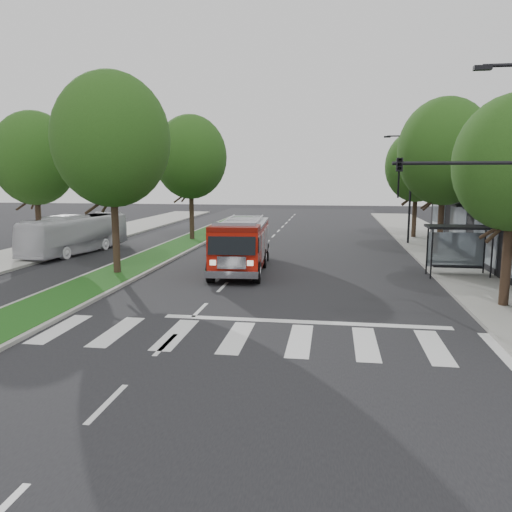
{
  "coord_description": "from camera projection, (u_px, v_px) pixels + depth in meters",
  "views": [
    {
      "loc": [
        4.89,
        -17.9,
        5.05
      ],
      "look_at": [
        1.84,
        2.11,
        1.8
      ],
      "focal_mm": 35.0,
      "sensor_mm": 36.0,
      "label": 1
    }
  ],
  "objects": [
    {
      "name": "ground",
      "position": [
        200.0,
        310.0,
        19.0
      ],
      "size": [
        140.0,
        140.0,
        0.0
      ],
      "primitive_type": "plane",
      "color": "black",
      "rests_on": "ground"
    },
    {
      "name": "sidewalk_right",
      "position": [
        473.0,
        269.0,
        26.88
      ],
      "size": [
        5.0,
        80.0,
        0.15
      ],
      "primitive_type": "cube",
      "color": "gray",
      "rests_on": "ground"
    },
    {
      "name": "sidewalk_left",
      "position": [
        15.0,
        257.0,
        30.91
      ],
      "size": [
        5.0,
        80.0,
        0.15
      ],
      "primitive_type": "cube",
      "color": "gray",
      "rests_on": "ground"
    },
    {
      "name": "median",
      "position": [
        185.0,
        243.0,
        37.45
      ],
      "size": [
        3.0,
        50.0,
        0.15
      ],
      "color": "gray",
      "rests_on": "ground"
    },
    {
      "name": "bus_shelter",
      "position": [
        459.0,
        237.0,
        24.96
      ],
      "size": [
        3.2,
        1.6,
        2.61
      ],
      "color": "black",
      "rests_on": "ground"
    },
    {
      "name": "tree_right_mid",
      "position": [
        445.0,
        152.0,
        29.92
      ],
      "size": [
        5.6,
        5.6,
        9.72
      ],
      "color": "black",
      "rests_on": "ground"
    },
    {
      "name": "tree_right_far",
      "position": [
        417.0,
        166.0,
        39.78
      ],
      "size": [
        5.0,
        5.0,
        8.73
      ],
      "color": "black",
      "rests_on": "ground"
    },
    {
      "name": "tree_median_near",
      "position": [
        111.0,
        140.0,
        24.67
      ],
      "size": [
        5.8,
        5.8,
        10.16
      ],
      "color": "black",
      "rests_on": "ground"
    },
    {
      "name": "tree_median_far",
      "position": [
        191.0,
        157.0,
        38.38
      ],
      "size": [
        5.6,
        5.6,
        9.72
      ],
      "color": "black",
      "rests_on": "ground"
    },
    {
      "name": "tree_left_mid",
      "position": [
        34.0,
        158.0,
        31.82
      ],
      "size": [
        5.2,
        5.2,
        9.16
      ],
      "color": "black",
      "rests_on": "ground"
    },
    {
      "name": "streetlight_right_near",
      "position": [
        510.0,
        191.0,
        13.41
      ],
      "size": [
        4.08,
        0.22,
        8.0
      ],
      "color": "black",
      "rests_on": "ground"
    },
    {
      "name": "streetlight_right_far",
      "position": [
        409.0,
        184.0,
        36.27
      ],
      "size": [
        2.11,
        0.2,
        8.0
      ],
      "color": "black",
      "rests_on": "ground"
    },
    {
      "name": "fire_engine",
      "position": [
        241.0,
        245.0,
        26.77
      ],
      "size": [
        3.03,
        8.43,
        2.88
      ],
      "rotation": [
        0.0,
        0.0,
        0.06
      ],
      "color": "#640C05",
      "rests_on": "ground"
    },
    {
      "name": "city_bus",
      "position": [
        76.0,
        234.0,
        32.86
      ],
      "size": [
        3.37,
        9.34,
        2.54
      ],
      "primitive_type": "imported",
      "rotation": [
        0.0,
        0.0,
        -0.14
      ],
      "color": "silver",
      "rests_on": "ground"
    }
  ]
}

